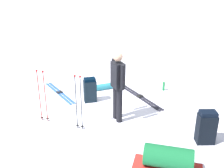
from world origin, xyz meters
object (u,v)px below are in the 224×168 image
object	(u,v)px
backpack_bright	(206,127)
gear_sled	(168,160)
ski_pair_near	(59,93)
sleeping_mat_rolled	(104,87)
skier_standing	(118,83)
ski_poles_planted_near	(42,93)
ski_poles_planted_far	(79,100)
backpack_large_dark	(90,90)
ski_pair_far	(140,97)
thermos_bottle	(164,86)

from	to	relation	value
backpack_bright	gear_sled	world-z (taller)	backpack_bright
gear_sled	backpack_bright	bearing A→B (deg)	78.37
backpack_bright	gear_sled	xyz separation A→B (m)	(-0.26, -1.27, -0.13)
ski_pair_near	sleeping_mat_rolled	world-z (taller)	sleeping_mat_rolled
skier_standing	ski_poles_planted_near	size ratio (longest dim) A/B	1.32
skier_standing	sleeping_mat_rolled	distance (m)	2.04
ski_poles_planted_far	sleeping_mat_rolled	bearing A→B (deg)	112.72
backpack_large_dark	gear_sled	bearing A→B (deg)	-25.23
backpack_bright	ski_pair_near	bearing A→B (deg)	-179.99
ski_pair_far	gear_sled	distance (m)	3.09
ski_pair_near	backpack_large_dark	size ratio (longest dim) A/B	2.51
skier_standing	ski_pair_far	bearing A→B (deg)	97.29
thermos_bottle	ski_pair_near	bearing A→B (deg)	-140.96
backpack_bright	ski_pair_far	bearing A→B (deg)	152.82
backpack_large_dark	ski_poles_planted_far	size ratio (longest dim) A/B	0.52
ski_pair_far	backpack_large_dark	world-z (taller)	backpack_large_dark
gear_sled	thermos_bottle	size ratio (longest dim) A/B	5.06
ski_pair_far	thermos_bottle	size ratio (longest dim) A/B	7.04
gear_sled	backpack_large_dark	bearing A→B (deg)	154.77
skier_standing	backpack_bright	xyz separation A→B (m)	(2.02, 0.28, -0.60)
ski_pair_near	backpack_bright	distance (m)	4.29
ski_pair_near	ski_poles_planted_far	distance (m)	2.20
gear_sled	ski_pair_far	bearing A→B (deg)	128.99
ski_pair_near	ski_poles_planted_far	bearing A→B (deg)	-31.85
backpack_bright	sleeping_mat_rolled	distance (m)	3.52
ski_pair_near	ski_poles_planted_near	bearing A→B (deg)	-57.48
backpack_large_dark	backpack_bright	xyz separation A→B (m)	(3.19, -0.12, 0.02)
thermos_bottle	skier_standing	bearing A→B (deg)	-93.97
skier_standing	thermos_bottle	distance (m)	2.38
ski_pair_near	thermos_bottle	xyz separation A→B (m)	(2.41, 1.95, 0.12)
skier_standing	ski_pair_near	bearing A→B (deg)	172.91
backpack_large_dark	gear_sled	world-z (taller)	backpack_large_dark
thermos_bottle	ski_poles_planted_near	bearing A→B (deg)	-115.54
backpack_large_dark	ski_poles_planted_near	bearing A→B (deg)	-99.29
sleeping_mat_rolled	gear_sled	bearing A→B (deg)	-35.79
thermos_bottle	backpack_bright	bearing A→B (deg)	-46.26
sleeping_mat_rolled	skier_standing	bearing A→B (deg)	-42.94
backpack_bright	sleeping_mat_rolled	world-z (taller)	backpack_bright
backpack_bright	skier_standing	bearing A→B (deg)	-172.10
ski_pair_near	ski_pair_far	distance (m)	2.36
skier_standing	ski_poles_planted_far	bearing A→B (deg)	-120.31
ski_poles_planted_near	thermos_bottle	distance (m)	3.67
ski_pair_near	sleeping_mat_rolled	bearing A→B (deg)	47.22
ski_pair_near	backpack_large_dark	xyz separation A→B (m)	(1.08, 0.12, 0.32)
gear_sled	sleeping_mat_rolled	size ratio (longest dim) A/B	2.39
skier_standing	backpack_bright	world-z (taller)	skier_standing
ski_poles_planted_near	ski_poles_planted_far	bearing A→B (deg)	13.37
backpack_large_dark	ski_poles_planted_near	xyz separation A→B (m)	(-0.24, -1.44, 0.38)
ski_pair_near	thermos_bottle	bearing A→B (deg)	39.04
skier_standing	ski_poles_planted_near	world-z (taller)	skier_standing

